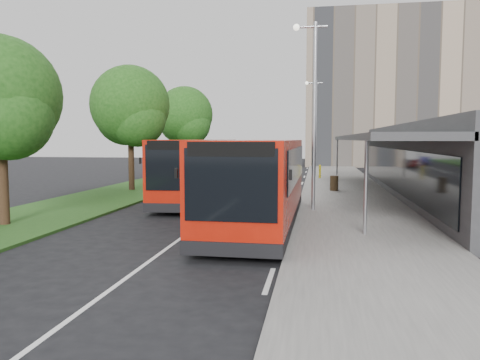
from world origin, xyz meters
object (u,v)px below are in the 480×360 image
Objects in this scene: bus_second at (199,170)px; car_near at (292,162)px; lamp_post_near at (312,104)px; car_far at (277,160)px; lamp_post_far at (315,122)px; bus_main at (259,182)px; tree_near at (0,104)px; litter_bin at (334,183)px; bollard at (320,171)px; tree_far at (185,118)px; tree_mid at (130,110)px.

car_near is at bearing 80.20° from bus_second.
lamp_post_near reaches higher than car_far.
bus_main is (-1.87, -23.33, -3.08)m from lamp_post_far.
car_far is at bearing 94.41° from bus_main.
tree_near is 9.82m from bus_main.
bollard reaches higher than litter_bin.
bollard is (11.60, -2.01, -4.34)m from tree_far.
bus_second is (5.28, -3.68, -3.35)m from tree_mid.
tree_near is 10.26m from bus_second.
car_near is (3.22, 31.51, -1.12)m from bus_second.
bus_second is at bearing 150.04° from lamp_post_near.
tree_near is 7.86× the size of litter_bin.
tree_far reaches higher than bus_second.
car_far is at bearing 79.97° from tree_mid.
tree_mid is at bearing -131.60° from car_near.
car_far is (-5.48, 24.62, -0.16)m from bollard.
bus_main is at bearing -107.24° from car_far.
tree_mid is 8.72× the size of litter_bin.
litter_bin is 0.84× the size of bollard.
lamp_post_far is 15.69m from car_near.
tree_far is 2.55× the size of car_near.
tree_far is 0.69× the size of bus_main.
tree_mid reaches higher than bollard.
car_far is (-5.01, 21.66, -4.20)m from lamp_post_far.
bus_second reaches higher than car_near.
bus_main is (9.26, 1.62, -2.86)m from tree_near.
lamp_post_far is 0.70× the size of bus_second.
tree_far reaches higher than car_far.
bus_main is 7.80m from bus_second.
tree_near is at bearing -114.04° from lamp_post_far.
bus_second is at bearing 121.12° from bus_main.
lamp_post_near is 7.42m from bus_second.
lamp_post_near reaches higher than tree_mid.
car_near is 0.97× the size of car_far.
litter_bin is (12.39, 0.98, -4.40)m from tree_mid.
bus_second is (5.28, -15.68, -3.38)m from tree_far.
car_far is at bearing 74.85° from tree_far.
lamp_post_far is 22.63m from car_far.
car_near is at bearing 100.03° from lamp_post_far.
car_far is at bearing 103.01° from lamp_post_far.
bollard is (2.34, 20.38, -0.96)m from bus_main.
lamp_post_near reaches higher than bus_main.
lamp_post_near reaches higher than bus_second.
tree_near is at bearing -90.00° from tree_mid.
bollard is 0.34× the size of car_far.
tree_far is 23.85m from car_far.
lamp_post_near is at bearing 61.10° from bus_main.
litter_bin is at bearing 4.53° from tree_mid.
bus_second reaches higher than bollard.
lamp_post_near is at bearing -32.36° from tree_mid.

